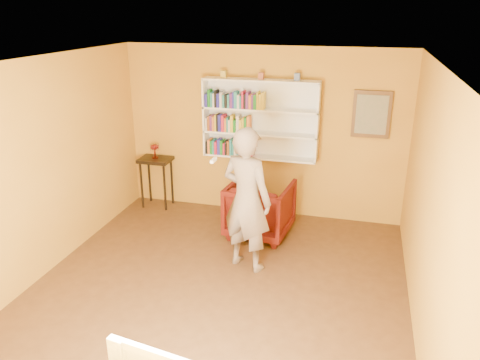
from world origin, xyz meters
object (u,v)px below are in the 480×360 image
Objects in this scene: console_table at (156,167)px; ruby_lustre at (155,148)px; bookshelf at (261,119)px; person at (247,200)px; armchair at (260,209)px.

ruby_lustre reaches higher than console_table.
person is (0.21, -1.71, -0.65)m from bookshelf.
ruby_lustre is at bearing 180.00° from console_table.
person is (0.04, -0.95, 0.53)m from armchair.
console_table is at bearing -10.97° from armchair.
ruby_lustre is 0.13× the size of person.
armchair is at bearing -17.20° from console_table.
bookshelf is 7.53× the size of ruby_lustre.
bookshelf reaches higher than ruby_lustre.
console_table reaches higher than armchair.
bookshelf is 1.98m from console_table.
bookshelf is at bearing 5.16° from ruby_lustre.
bookshelf is 1.86m from ruby_lustre.
bookshelf is at bearing -71.08° from armchair.
console_table is (-1.77, -0.16, -0.88)m from bookshelf.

